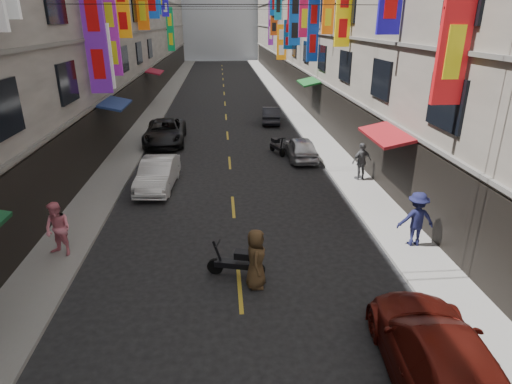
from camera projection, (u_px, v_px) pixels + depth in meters
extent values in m
cube|color=slate|center=(160.00, 104.00, 39.69)|extent=(2.00, 90.00, 0.12)
cube|color=slate|center=(288.00, 102.00, 40.60)|extent=(2.00, 90.00, 0.12)
cube|color=black|center=(148.00, 88.00, 39.08)|extent=(0.12, 85.50, 3.00)
cube|color=#66635E|center=(147.00, 69.00, 38.44)|extent=(0.16, 90.00, 0.14)
cube|color=#66635E|center=(143.00, 31.00, 37.25)|extent=(0.16, 90.00, 0.14)
cube|color=black|center=(299.00, 86.00, 40.13)|extent=(0.12, 85.50, 3.00)
cube|color=#66635E|center=(299.00, 68.00, 39.50)|extent=(0.16, 90.00, 0.14)
cube|color=#66635E|center=(300.00, 31.00, 38.30)|extent=(0.16, 90.00, 0.14)
cube|color=red|center=(460.00, 8.00, 12.08)|extent=(0.92, 0.18, 5.44)
cylinder|color=black|center=(462.00, 8.00, 12.08)|extent=(1.02, 0.08, 0.08)
cube|color=#5F1B99|center=(96.00, 40.00, 20.82)|extent=(1.06, 0.18, 5.06)
cylinder|color=black|center=(95.00, 40.00, 20.82)|extent=(1.16, 0.08, 0.08)
cube|color=silver|center=(105.00, 57.00, 22.90)|extent=(0.77, 0.18, 3.36)
cylinder|color=black|center=(104.00, 57.00, 22.89)|extent=(0.87, 0.08, 0.08)
cube|color=yellow|center=(343.00, 13.00, 23.43)|extent=(0.84, 0.18, 3.48)
cylinder|color=black|center=(344.00, 13.00, 23.43)|extent=(0.94, 0.08, 0.08)
cube|color=purple|center=(112.00, 34.00, 24.49)|extent=(0.79, 0.18, 4.62)
cylinder|color=black|center=(111.00, 34.00, 24.49)|extent=(0.89, 0.08, 0.08)
cube|color=orange|center=(329.00, 3.00, 26.70)|extent=(0.73, 0.18, 3.62)
cylinder|color=black|center=(330.00, 3.00, 26.70)|extent=(0.83, 0.08, 0.08)
cube|color=#FF970D|center=(122.00, 7.00, 27.02)|extent=(0.92, 0.18, 3.68)
cylinder|color=black|center=(121.00, 7.00, 27.01)|extent=(1.02, 0.08, 0.08)
cube|color=#0D3399|center=(313.00, 29.00, 31.10)|extent=(0.83, 0.18, 4.54)
cylinder|color=black|center=(314.00, 29.00, 31.10)|extent=(0.93, 0.08, 0.08)
cube|color=#C31245|center=(305.00, 3.00, 33.74)|extent=(0.83, 0.18, 5.05)
cylinder|color=black|center=(306.00, 3.00, 33.74)|extent=(0.93, 0.08, 0.08)
cube|color=#0F4DB6|center=(295.00, 18.00, 37.76)|extent=(1.04, 0.18, 4.54)
cylinder|color=black|center=(295.00, 18.00, 37.76)|extent=(1.14, 0.08, 0.08)
cube|color=red|center=(292.00, 7.00, 39.77)|extent=(0.82, 0.18, 2.91)
cylinder|color=black|center=(292.00, 7.00, 39.77)|extent=(0.92, 0.08, 0.08)
cube|color=navy|center=(288.00, 35.00, 42.26)|extent=(0.88, 0.18, 2.73)
cylinder|color=black|center=(289.00, 35.00, 42.27)|extent=(0.98, 0.08, 0.08)
cube|color=orange|center=(282.00, 42.00, 46.20)|extent=(1.04, 0.18, 3.62)
cylinder|color=black|center=(282.00, 42.00, 46.20)|extent=(1.14, 0.08, 0.08)
cube|color=#2311CC|center=(165.00, 0.00, 49.50)|extent=(0.79, 0.18, 3.47)
cylinder|color=black|center=(164.00, 0.00, 49.50)|extent=(0.89, 0.08, 0.08)
cube|color=#B84111|center=(274.00, 20.00, 52.42)|extent=(0.90, 0.18, 3.51)
cylinder|color=black|center=(274.00, 20.00, 52.43)|extent=(1.00, 0.08, 0.08)
cube|color=#0C8645|center=(170.00, 29.00, 53.90)|extent=(0.88, 0.18, 5.18)
cylinder|color=black|center=(170.00, 29.00, 53.90)|extent=(0.98, 0.08, 0.08)
cube|color=#791B97|center=(271.00, 23.00, 56.69)|extent=(0.67, 0.18, 5.55)
cylinder|color=black|center=(271.00, 23.00, 56.70)|extent=(0.77, 0.08, 0.08)
cube|color=maroon|center=(387.00, 134.00, 17.34)|extent=(1.39, 3.20, 0.41)
cube|color=navy|center=(114.00, 103.00, 23.78)|extent=(1.39, 3.20, 0.41)
cube|color=#165421|center=(309.00, 82.00, 32.13)|extent=(1.39, 3.20, 0.41)
cube|color=maroon|center=(154.00, 71.00, 38.57)|extent=(1.39, 3.20, 0.41)
cylinder|color=black|center=(222.00, 7.00, 44.35)|extent=(14.00, 0.04, 0.04)
cube|color=gold|center=(240.00, 290.00, 12.44)|extent=(0.12, 2.20, 0.01)
cube|color=gold|center=(233.00, 207.00, 17.98)|extent=(0.12, 2.20, 0.01)
cube|color=gold|center=(230.00, 163.00, 23.53)|extent=(0.12, 2.20, 0.01)
cube|color=gold|center=(227.00, 135.00, 29.07)|extent=(0.12, 2.20, 0.01)
cube|color=gold|center=(226.00, 117.00, 34.62)|extent=(0.12, 2.20, 0.01)
cube|color=gold|center=(225.00, 104.00, 40.17)|extent=(0.12, 2.20, 0.01)
cube|color=gold|center=(224.00, 93.00, 45.71)|extent=(0.12, 2.20, 0.01)
cube|color=gold|center=(223.00, 85.00, 51.26)|extent=(0.12, 2.20, 0.01)
cube|color=gold|center=(223.00, 79.00, 56.80)|extent=(0.12, 2.20, 0.01)
cube|color=gold|center=(223.00, 74.00, 62.35)|extent=(0.12, 2.20, 0.01)
cube|color=gold|center=(222.00, 69.00, 67.90)|extent=(0.12, 2.20, 0.01)
cube|color=gold|center=(222.00, 66.00, 73.44)|extent=(0.12, 2.20, 0.01)
cylinder|color=black|center=(215.00, 266.00, 13.18)|extent=(0.51, 0.24, 0.50)
cylinder|color=black|center=(257.00, 270.00, 12.97)|extent=(0.51, 0.24, 0.50)
cube|color=black|center=(236.00, 264.00, 13.02)|extent=(1.33, 0.62, 0.18)
cube|color=black|center=(244.00, 255.00, 12.85)|extent=(0.61, 0.45, 0.22)
cylinder|color=black|center=(218.00, 254.00, 12.99)|extent=(0.36, 0.17, 0.88)
cylinder|color=black|center=(218.00, 244.00, 12.86)|extent=(0.18, 0.50, 0.06)
cylinder|color=black|center=(282.00, 153.00, 24.49)|extent=(0.27, 0.51, 0.50)
cylinder|color=black|center=(272.00, 147.00, 25.60)|extent=(0.27, 0.51, 0.50)
cube|color=black|center=(277.00, 147.00, 24.99)|extent=(0.70, 1.33, 0.18)
cube|color=black|center=(275.00, 140.00, 25.07)|extent=(0.48, 0.62, 0.22)
cylinder|color=black|center=(281.00, 144.00, 24.41)|extent=(0.19, 0.36, 0.88)
cylinder|color=black|center=(282.00, 139.00, 24.28)|extent=(0.49, 0.22, 0.06)
imported|color=silver|center=(158.00, 174.00, 19.79)|extent=(1.75, 4.28, 1.38)
imported|color=black|center=(165.00, 132.00, 27.00)|extent=(2.56, 5.33, 1.46)
imported|color=#5F1710|center=(441.00, 360.00, 8.85)|extent=(2.63, 5.44, 1.53)
imported|color=silver|center=(301.00, 148.00, 23.95)|extent=(1.59, 3.81, 1.29)
imported|color=#24252B|center=(271.00, 115.00, 32.43)|extent=(1.70, 3.87, 1.24)
imported|color=pink|center=(58.00, 229.00, 13.77)|extent=(1.07, 0.93, 1.84)
imported|color=#15163A|center=(416.00, 219.00, 14.40)|extent=(1.26, 0.68, 1.92)
imported|color=#4F4F51|center=(362.00, 161.00, 20.46)|extent=(1.20, 0.93, 1.81)
imported|color=#4C361E|center=(256.00, 259.00, 12.31)|extent=(0.72, 0.96, 1.83)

